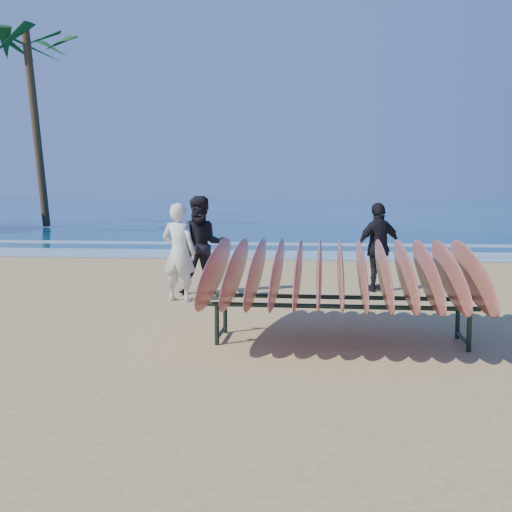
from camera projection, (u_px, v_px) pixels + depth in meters
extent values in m
plane|color=tan|center=(249.00, 336.00, 8.20)|extent=(120.00, 120.00, 0.00)
plane|color=navy|center=(315.00, 207.00, 62.58)|extent=(160.00, 160.00, 0.00)
plane|color=white|center=(290.00, 255.00, 18.08)|extent=(160.00, 160.00, 0.00)
plane|color=white|center=(296.00, 244.00, 21.54)|extent=(160.00, 160.00, 0.00)
cylinder|color=black|center=(217.00, 325.00, 7.73)|extent=(0.06, 0.06, 0.50)
cylinder|color=black|center=(469.00, 330.00, 7.41)|extent=(0.06, 0.06, 0.50)
cylinder|color=black|center=(225.00, 314.00, 8.37)|extent=(0.06, 0.06, 0.50)
cylinder|color=black|center=(458.00, 319.00, 8.06)|extent=(0.06, 0.06, 0.50)
cylinder|color=black|center=(341.00, 307.00, 7.55)|extent=(3.20, 0.06, 0.06)
cylinder|color=black|center=(339.00, 297.00, 8.19)|extent=(3.20, 0.06, 0.06)
cylinder|color=black|center=(221.00, 332.00, 8.07)|extent=(0.05, 0.65, 0.04)
cylinder|color=black|center=(463.00, 338.00, 7.75)|extent=(0.05, 0.65, 0.04)
ellipsoid|color=maroon|center=(215.00, 270.00, 7.99)|extent=(0.07, 2.69, 0.95)
ellipsoid|color=maroon|center=(236.00, 271.00, 7.96)|extent=(0.07, 2.69, 0.95)
ellipsoid|color=maroon|center=(256.00, 271.00, 7.94)|extent=(0.07, 2.69, 0.95)
ellipsoid|color=maroon|center=(277.00, 271.00, 7.91)|extent=(0.07, 2.69, 0.95)
ellipsoid|color=maroon|center=(298.00, 271.00, 7.88)|extent=(0.07, 2.69, 0.95)
ellipsoid|color=maroon|center=(319.00, 272.00, 7.85)|extent=(0.07, 2.69, 0.95)
ellipsoid|color=maroon|center=(341.00, 272.00, 7.83)|extent=(0.07, 2.69, 0.95)
ellipsoid|color=maroon|center=(362.00, 272.00, 7.80)|extent=(0.07, 2.69, 0.95)
ellipsoid|color=maroon|center=(383.00, 273.00, 7.77)|extent=(0.07, 2.69, 0.95)
ellipsoid|color=maroon|center=(405.00, 273.00, 7.75)|extent=(0.07, 2.69, 0.95)
ellipsoid|color=maroon|center=(427.00, 273.00, 7.72)|extent=(0.07, 2.69, 0.95)
ellipsoid|color=maroon|center=(449.00, 273.00, 7.69)|extent=(0.07, 2.69, 0.95)
ellipsoid|color=maroon|center=(471.00, 274.00, 7.66)|extent=(0.07, 2.69, 0.95)
imported|color=silver|center=(179.00, 252.00, 10.68)|extent=(0.68, 0.53, 1.65)
imported|color=black|center=(202.00, 246.00, 11.31)|extent=(0.97, 0.82, 1.75)
imported|color=black|center=(379.00, 247.00, 11.72)|extent=(1.02, 0.83, 1.63)
cylinder|color=brown|center=(36.00, 131.00, 29.69)|extent=(0.36, 1.87, 8.93)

